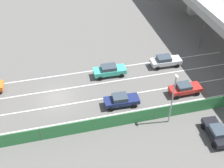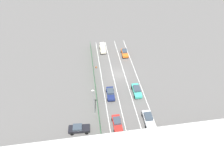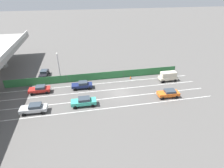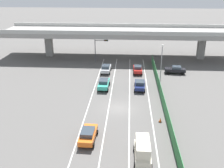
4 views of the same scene
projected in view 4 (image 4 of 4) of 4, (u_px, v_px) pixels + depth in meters
The scene contains 17 objects.
ground_plane at pixel (119, 108), 41.17m from camera, with size 300.00×300.00×0.00m, color #565451.
lane_line_left_edge at pixel (92, 96), 45.59m from camera, with size 0.14×44.89×0.01m, color silver.
lane_line_mid_left at pixel (111, 96), 45.40m from camera, with size 0.14×44.89×0.01m, color silver.
lane_line_mid_right at pixel (130, 97), 45.20m from camera, with size 0.14×44.89×0.01m, color silver.
lane_line_right_edge at pixel (149, 97), 45.01m from camera, with size 0.14×44.89×0.01m, color silver.
elevated_overpass at pixel (124, 33), 65.74m from camera, with size 59.66×11.33×7.58m.
green_fence at pixel (161, 92), 44.54m from camera, with size 0.10×40.99×1.88m.
car_van_cream at pixel (143, 149), 29.16m from camera, with size 1.95×4.41×2.28m.
car_taxi_teal at pixel (104, 83), 48.35m from camera, with size 2.06×4.72×1.72m.
car_taxi_orange at pixel (88, 134), 32.59m from camera, with size 2.10×4.41×1.63m.
car_sedan_silver at pixel (106, 68), 56.54m from camera, with size 2.12×4.67×1.70m.
car_sedan_red at pixel (138, 69), 56.21m from camera, with size 1.95×4.31×1.64m.
car_sedan_navy at pixel (140, 85), 47.97m from camera, with size 2.10×4.55×1.63m.
parked_sedan_dark at pixel (175, 69), 55.93m from camera, with size 4.39×2.18×1.59m.
traffic_light at pixel (99, 46), 62.56m from camera, with size 3.15×0.44×5.50m.
street_lamp at pixel (162, 59), 50.93m from camera, with size 0.60×0.36×7.11m.
traffic_cone at pixel (160, 120), 37.09m from camera, with size 0.47×0.47×0.69m.
Camera 4 is at (1.32, -36.89, 18.66)m, focal length 42.82 mm.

